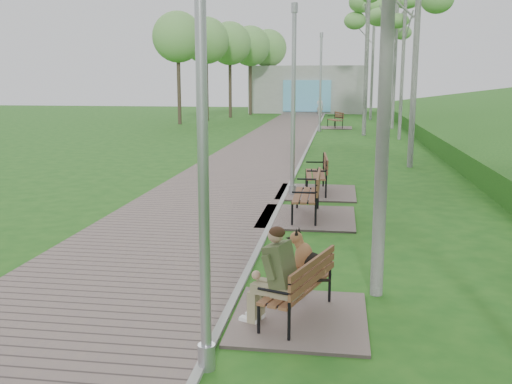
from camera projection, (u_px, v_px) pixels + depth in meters
walkway at (259, 154)px, 21.95m from camera, size 3.50×67.00×0.04m
kerb at (304, 155)px, 21.70m from camera, size 0.10×67.00×0.05m
building_north at (309, 89)px, 50.13m from camera, size 10.00×5.20×4.00m
bench_main at (293, 290)px, 6.81m from camera, size 1.61×1.79×1.41m
bench_second at (306, 208)px, 11.91m from camera, size 1.97×2.19×1.21m
bench_third at (316, 185)px, 14.53m from camera, size 1.96×2.17×1.20m
bench_far at (335, 124)px, 34.02m from camera, size 1.92×2.14×1.18m
lamp_post_near at (203, 159)px, 5.32m from camera, size 0.18×0.18×4.56m
lamp_post_second at (293, 108)px, 13.88m from camera, size 0.18×0.18×4.63m
lamp_post_third at (320, 86)px, 31.36m from camera, size 0.21×0.21×5.35m
pedestrian_near at (320, 106)px, 45.16m from camera, size 0.63×0.49×1.54m
birch_far_c at (397, 13)px, 32.38m from camera, size 2.53×2.53×8.38m
birch_distant_a at (375, 5)px, 39.37m from camera, size 2.71×2.71×10.11m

